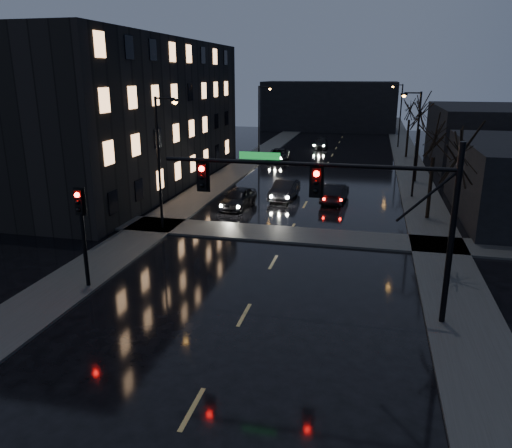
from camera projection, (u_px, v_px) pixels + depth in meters
The scene contains 21 objects.
sidewalk_left at pixel (228, 175), 46.94m from camera, with size 3.00×140.00×0.12m, color #2D2D2B.
sidewalk_right at pixel (416, 184), 43.25m from camera, with size 3.00×140.00×0.12m, color #2D2D2B.
sidewalk_cross at pixel (288, 234), 29.71m from camera, with size 40.00×3.00×0.12m, color #2D2D2B.
apartment_block at pixel (120, 114), 42.30m from camera, with size 12.00×30.00×12.00m, color black.
commercial_right_far at pixel (494, 135), 52.68m from camera, with size 12.00×18.00×6.00m, color black.
far_block at pixel (329, 106), 84.70m from camera, with size 22.00×10.00×8.00m, color black.
signal_mast at pixel (349, 196), 18.62m from camera, with size 11.11×0.41×7.00m.
signal_pole_left at pixel (82, 224), 21.62m from camera, with size 0.35×0.41×4.53m.
tree_near at pixel (462, 146), 21.91m from camera, with size 3.52×3.52×8.08m.
tree_mid_a at pixel (436, 130), 31.35m from camera, with size 3.30×3.30×7.58m.
tree_mid_b at pixel (421, 106), 42.31m from camera, with size 3.74×3.74×8.59m.
tree_far at pixel (410, 104), 55.52m from camera, with size 3.43×3.43×7.88m.
streetlight_l_near at pixel (162, 152), 29.53m from camera, with size 1.53×0.28×8.00m.
streetlight_l_far at pixel (261, 116), 54.70m from camera, with size 1.53×0.28×8.00m.
streetlight_r_mid at pixel (414, 136), 37.42m from camera, with size 1.53×0.28×8.00m.
streetlight_r_far at pixel (399, 110), 63.53m from camera, with size 1.53×0.28×8.00m.
oncoming_car_a at pixel (238, 198), 35.70m from camera, with size 1.70×4.22×1.44m, color black.
oncoming_car_b at pixel (284, 190), 38.29m from camera, with size 1.50×4.31×1.42m, color black.
oncoming_car_c at pixel (279, 155), 55.09m from camera, with size 2.18×4.73×1.31m, color black.
oncoming_car_d at pixel (321, 143), 64.30m from camera, with size 1.80×4.43×1.28m, color black.
lead_car at pixel (335, 193), 37.36m from camera, with size 1.50×4.29×1.41m, color black.
Camera 1 is at (4.55, -9.46, 9.24)m, focal length 35.00 mm.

